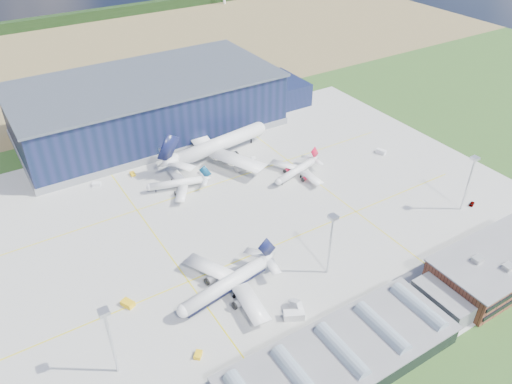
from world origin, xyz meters
name	(u,v)px	position (x,y,z in m)	size (l,w,h in m)	color
ground	(252,233)	(0.00, 0.00, 0.00)	(600.00, 600.00, 0.00)	#2B5520
apron	(238,219)	(0.00, 10.00, 0.03)	(220.00, 160.00, 0.08)	#A4A49F
farmland	(79,56)	(0.00, 220.00, 0.00)	(600.00, 220.00, 0.01)	olive
treeline	(49,22)	(0.00, 300.00, 4.00)	(600.00, 8.00, 8.00)	black
hangar	(153,107)	(2.81, 94.80, 11.62)	(145.00, 62.00, 26.10)	#101B37
ops_building	(499,264)	(55.01, -60.00, 4.79)	(46.00, 23.00, 10.90)	brown
glass_concourse	(351,352)	(-6.45, -60.00, 3.69)	(78.00, 23.00, 8.60)	black
light_mast_west	(109,332)	(-60.00, -30.00, 15.43)	(2.60, 2.60, 23.00)	silver
light_mast_center	(331,235)	(10.00, -30.00, 15.43)	(2.60, 2.60, 23.00)	silver
light_mast_east	(470,175)	(75.00, -30.00, 15.43)	(2.60, 2.60, 23.00)	silver
airliner_navy	(225,280)	(-22.75, -21.19, 6.38)	(39.12, 38.27, 12.76)	white
airliner_red	(296,168)	(35.06, 22.00, 4.59)	(28.14, 27.53, 9.18)	white
airliner_widebody	(219,137)	(16.47, 54.10, 9.50)	(58.26, 57.00, 19.00)	white
airliner_regional	(176,180)	(-10.98, 40.00, 4.42)	(27.11, 26.52, 8.84)	white
gse_tug_a	(128,304)	(-49.76, -9.47, 0.83)	(2.45, 4.01, 1.67)	yellow
gse_tug_b	(198,355)	(-40.13, -37.08, 0.59)	(1.83, 2.75, 1.19)	yellow
gse_van_a	(294,315)	(-10.52, -40.11, 1.33)	(2.65, 6.08, 2.65)	white
gse_cart_a	(254,159)	(27.46, 43.30, 0.57)	(1.74, 2.62, 1.13)	white
gse_van_b	(381,152)	(79.11, 17.51, 1.00)	(2.00, 4.37, 2.00)	white
gse_tug_c	(133,174)	(-22.43, 59.65, 0.63)	(1.80, 2.88, 1.26)	yellow
gse_cart_b	(97,184)	(-37.68, 59.70, 0.72)	(2.21, 3.31, 1.44)	white
gse_van_c	(440,259)	(44.79, -46.00, 1.16)	(2.32, 4.82, 2.32)	white
airstair	(295,307)	(-8.24, -37.67, 1.43)	(1.78, 4.46, 2.85)	white
car_a	(472,204)	(80.91, -30.47, 0.60)	(1.42, 3.54, 1.21)	#99999E
car_b	(286,349)	(-18.79, -48.00, 0.56)	(1.19, 3.43, 1.13)	#99999E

